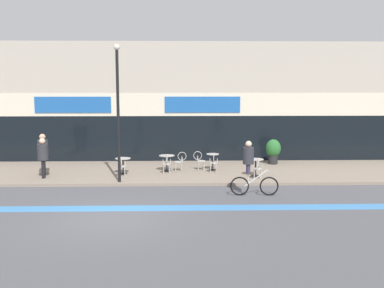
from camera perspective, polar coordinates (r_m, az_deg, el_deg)
name	(u,v)px	position (r m, az deg, el deg)	size (l,w,h in m)	color
ground_plane	(110,219)	(14.47, -10.38, -9.34)	(120.00, 120.00, 0.00)	#4C4C51
sidewalk_slab	(134,172)	(21.44, -7.42, -3.55)	(40.00, 5.50, 0.12)	gray
storefront_facade	(141,102)	(25.76, -6.47, 5.33)	(40.00, 4.06, 6.40)	#B2A899
bike_lane_stripe	(115,208)	(15.60, -9.71, -8.06)	(36.00, 0.70, 0.01)	#3D7AB7
bistro_table_0	(123,163)	(20.74, -8.75, -2.35)	(0.70, 0.70, 0.72)	black
bistro_table_1	(167,160)	(21.17, -3.22, -2.01)	(0.73, 0.73, 0.75)	black
bistro_table_2	(213,159)	(21.42, 2.65, -1.88)	(0.60, 0.60, 0.77)	black
bistro_table_3	(256,164)	(20.15, 8.07, -2.52)	(0.70, 0.70, 0.77)	black
cafe_chair_0_near	(121,165)	(20.13, -8.95, -2.64)	(0.44, 0.59, 0.90)	#B7B2AD
cafe_chair_1_near	(167,162)	(20.55, -3.24, -2.35)	(0.45, 0.60, 0.90)	#B7B2AD
cafe_chair_1_side	(180,160)	(21.16, -1.53, -2.05)	(0.59, 0.42, 0.90)	#B7B2AD
cafe_chair_2_near	(214,161)	(20.81, 2.76, -2.22)	(0.42, 0.59, 0.90)	#B7B2AD
cafe_chair_2_side	(200,159)	(21.38, 0.98, -1.95)	(0.58, 0.41, 0.90)	#B7B2AD
cafe_chair_3_near	(258,167)	(19.55, 8.36, -2.94)	(0.43, 0.59, 0.90)	#B7B2AD
planter_pot	(273,150)	(23.34, 10.27, -0.78)	(0.77, 0.77, 1.27)	#232326
lamp_post	(118,104)	(18.69, -9.39, 5.00)	(0.26, 0.26, 5.68)	black
cyclist_0	(250,165)	(17.03, 7.41, -2.70)	(1.84, 0.49, 2.09)	black
pedestrian_near_end	(43,150)	(21.39, -18.40, -0.77)	(0.56, 0.56, 1.85)	#4C3D2D
pedestrian_far_end	(43,154)	(20.54, -18.42, -1.26)	(0.55, 0.55, 1.75)	black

